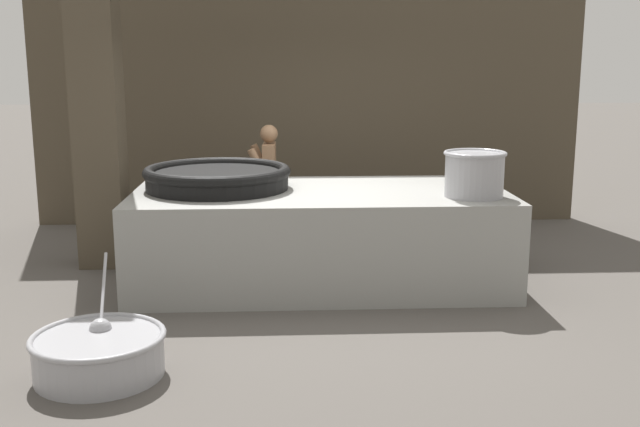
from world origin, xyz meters
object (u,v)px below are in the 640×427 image
prep_bowl_vegetables (99,352)px  cook (269,183)px  stock_pot (474,173)px  giant_wok_near (217,177)px

prep_bowl_vegetables → cook: bearing=71.8°
stock_pot → prep_bowl_vegetables: size_ratio=0.48×
giant_wok_near → cook: cook is taller
stock_pot → cook: (-1.95, 1.72, -0.36)m
stock_pot → cook: bearing=138.6°
giant_wok_near → stock_pot: stock_pot is taller
giant_wok_near → prep_bowl_vegetables: 2.58m
stock_pot → cook: 2.62m
stock_pot → prep_bowl_vegetables: (-3.10, -1.79, -0.98)m
cook → prep_bowl_vegetables: 3.74m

